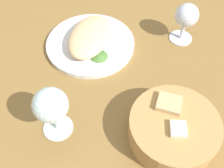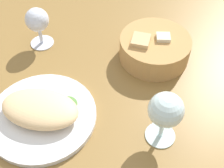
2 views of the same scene
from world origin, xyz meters
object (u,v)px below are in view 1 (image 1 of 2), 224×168
(wine_glass_far, at_px, (186,18))
(plate, at_px, (91,44))
(wine_glass_near, at_px, (51,107))
(bread_basket, at_px, (173,128))

(wine_glass_far, bearing_deg, plate, -79.46)
(plate, xyz_separation_m, wine_glass_far, (-0.05, 0.26, 0.07))
(wine_glass_near, height_order, wine_glass_far, wine_glass_near)
(bread_basket, bearing_deg, plate, -142.02)
(plate, distance_m, bread_basket, 0.35)
(plate, height_order, wine_glass_near, wine_glass_near)
(plate, xyz_separation_m, wine_glass_near, (0.27, -0.04, 0.08))
(bread_basket, bearing_deg, wine_glass_near, -90.10)
(wine_glass_far, bearing_deg, bread_basket, -9.02)
(plate, relative_size, wine_glass_far, 2.16)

